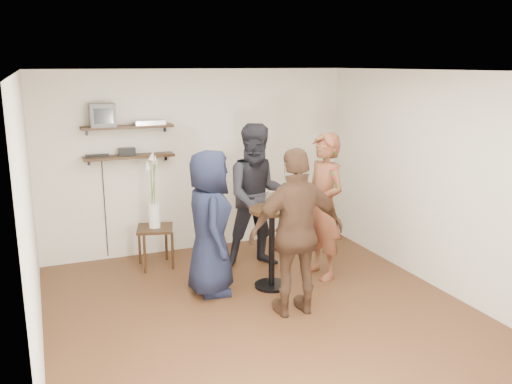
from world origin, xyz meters
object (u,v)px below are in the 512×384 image
radio (127,152)px  person_dark (259,196)px  crt_monitor (102,115)px  side_table (155,234)px  drinks_table (272,237)px  person_brown (297,233)px  person_navy (210,223)px  person_plaid (323,206)px  dvd_deck (149,122)px

radio → person_dark: bearing=-30.3°
crt_monitor → side_table: bearing=-38.4°
drinks_table → person_brown: size_ratio=0.54×
crt_monitor → person_navy: 2.13m
crt_monitor → person_plaid: bearing=-32.4°
crt_monitor → person_brown: (1.66, -2.38, -1.10)m
crt_monitor → person_navy: crt_monitor is taller
crt_monitor → radio: bearing=0.0°
crt_monitor → person_dark: (1.83, -0.90, -1.06)m
drinks_table → radio: bearing=130.8°
crt_monitor → side_table: size_ratio=0.57×
person_plaid → person_navy: 1.48m
side_table → person_brown: (1.13, -1.95, 0.45)m
person_plaid → radio: bearing=-132.0°
person_plaid → person_dark: bearing=-143.2°
person_plaid → person_navy: person_plaid is taller
person_navy → person_brown: bearing=-131.5°
person_dark → person_brown: bearing=-86.4°
dvd_deck → person_navy: bearing=-76.7°
person_dark → radio: bearing=159.9°
crt_monitor → person_plaid: 3.10m
person_navy → dvd_deck: bearing=23.3°
dvd_deck → person_brown: dvd_deck is taller
dvd_deck → person_brown: 2.78m
radio → side_table: 1.17m
person_brown → dvd_deck: bearing=-63.2°
side_table → person_brown: bearing=-60.0°
side_table → person_plaid: (1.91, -1.13, 0.47)m
dvd_deck → drinks_table: 2.33m
crt_monitor → drinks_table: crt_monitor is taller
drinks_table → person_dark: 0.81m
person_navy → side_table: bearing=31.6°
dvd_deck → radio: size_ratio=1.82×
radio → drinks_table: size_ratio=0.22×
person_plaid → person_dark: 0.90m
side_table → person_plaid: person_plaid is taller
radio → person_brown: size_ratio=0.12×
radio → drinks_table: (1.41, -1.63, -0.88)m
person_plaid → person_dark: size_ratio=0.96×
dvd_deck → radio: dvd_deck is taller
dvd_deck → crt_monitor: bearing=180.0°
dvd_deck → drinks_table: size_ratio=0.40×
dvd_deck → radio: (-0.32, 0.00, -0.38)m
person_dark → person_navy: size_ratio=1.12×
crt_monitor → dvd_deck: (0.61, 0.00, -0.12)m
person_plaid → drinks_table: bearing=-90.0°
crt_monitor → person_dark: size_ratio=0.17×
person_dark → person_navy: person_dark is taller
person_plaid → person_brown: bearing=-49.6°
side_table → person_navy: person_navy is taller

